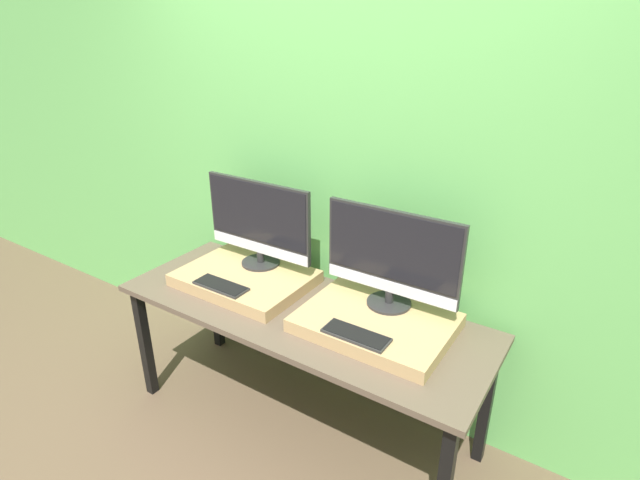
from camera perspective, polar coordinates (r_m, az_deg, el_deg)
The scene contains 9 objects.
ground_plane at distance 2.69m, azimuth -6.65°, elevation -24.08°, with size 12.00×12.00×0.00m, color brown.
wall_back at distance 2.51m, azimuth 2.91°, elevation 7.90°, with size 8.00×0.04×2.60m.
workbench at distance 2.47m, azimuth -2.31°, elevation -9.19°, with size 1.86×0.68×0.71m.
wooden_riser_left at distance 2.66m, azimuth -8.53°, elevation -4.32°, with size 0.67×0.49×0.06m.
monitor_left at distance 2.63m, azimuth -7.05°, elevation 2.14°, with size 0.65×0.21×0.47m.
keyboard_left at distance 2.53m, azimuth -11.27°, elevation -5.13°, with size 0.29×0.11×0.01m.
wooden_riser_right at distance 2.29m, azimuth 6.37°, elevation -9.37°, with size 0.67×0.49×0.06m.
monitor_right at distance 2.25m, azimuth 8.20°, elevation -1.86°, with size 0.65×0.21×0.47m.
keyboard_right at distance 2.13m, azimuth 4.14°, elevation -10.76°, with size 0.29×0.11×0.01m.
Camera 1 is at (1.21, -1.34, 1.99)m, focal length 28.00 mm.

